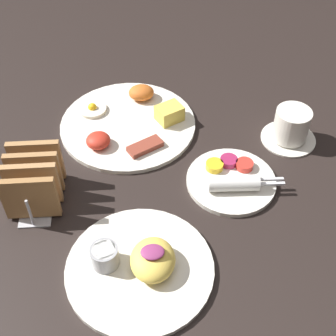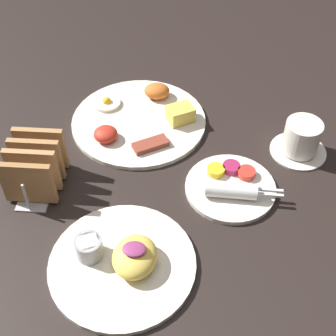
{
  "view_description": "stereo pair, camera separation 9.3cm",
  "coord_description": "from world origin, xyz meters",
  "px_view_note": "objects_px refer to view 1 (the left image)",
  "views": [
    {
      "loc": [
        0.01,
        -0.6,
        0.7
      ],
      "look_at": [
        0.06,
        0.05,
        0.03
      ],
      "focal_mm": 50.0,
      "sensor_mm": 36.0,
      "label": 1
    },
    {
      "loc": [
        0.1,
        -0.6,
        0.7
      ],
      "look_at": [
        0.06,
        0.05,
        0.03
      ],
      "focal_mm": 50.0,
      "sensor_mm": 36.0,
      "label": 2
    }
  ],
  "objects_px": {
    "plate_foreground": "(140,265)",
    "coffee_cup": "(291,127)",
    "toast_rack": "(34,181)",
    "plate_breakfast": "(130,122)",
    "plate_condiments": "(232,179)"
  },
  "relations": [
    {
      "from": "plate_foreground",
      "to": "toast_rack",
      "type": "relative_size",
      "value": 1.73
    },
    {
      "from": "plate_condiments",
      "to": "plate_foreground",
      "type": "bearing_deg",
      "value": -135.17
    },
    {
      "from": "coffee_cup",
      "to": "toast_rack",
      "type": "bearing_deg",
      "value": -165.99
    },
    {
      "from": "plate_condiments",
      "to": "plate_foreground",
      "type": "xyz_separation_m",
      "value": [
        -0.19,
        -0.19,
        0.0
      ]
    },
    {
      "from": "plate_breakfast",
      "to": "coffee_cup",
      "type": "bearing_deg",
      "value": -11.71
    },
    {
      "from": "plate_foreground",
      "to": "plate_breakfast",
      "type": "bearing_deg",
      "value": 91.88
    },
    {
      "from": "plate_foreground",
      "to": "coffee_cup",
      "type": "relative_size",
      "value": 2.13
    },
    {
      "from": "plate_foreground",
      "to": "toast_rack",
      "type": "xyz_separation_m",
      "value": [
        -0.19,
        0.18,
        0.03
      ]
    },
    {
      "from": "plate_foreground",
      "to": "coffee_cup",
      "type": "bearing_deg",
      "value": 42.55
    },
    {
      "from": "toast_rack",
      "to": "coffee_cup",
      "type": "bearing_deg",
      "value": 14.01
    },
    {
      "from": "plate_breakfast",
      "to": "plate_foreground",
      "type": "distance_m",
      "value": 0.38
    },
    {
      "from": "plate_breakfast",
      "to": "coffee_cup",
      "type": "xyz_separation_m",
      "value": [
        0.35,
        -0.07,
        0.03
      ]
    },
    {
      "from": "plate_foreground",
      "to": "toast_rack",
      "type": "height_order",
      "value": "toast_rack"
    },
    {
      "from": "plate_foreground",
      "to": "plate_condiments",
      "type": "bearing_deg",
      "value": 44.83
    },
    {
      "from": "plate_breakfast",
      "to": "plate_foreground",
      "type": "height_order",
      "value": "plate_foreground"
    }
  ]
}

